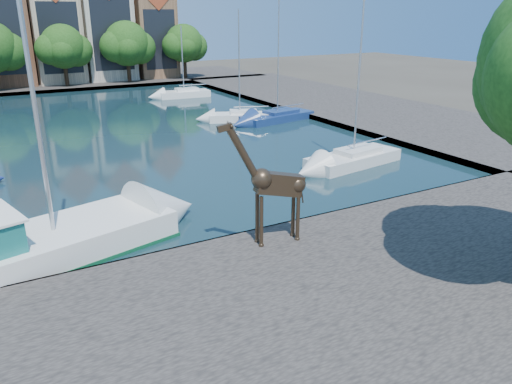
% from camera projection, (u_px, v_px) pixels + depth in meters
% --- Properties ---
extents(ground, '(160.00, 160.00, 0.00)m').
position_uv_depth(ground, '(231.00, 245.00, 21.13)').
color(ground, '#38332B').
rests_on(ground, ground).
extents(water_basin, '(38.00, 50.00, 0.08)m').
position_uv_depth(water_basin, '(100.00, 132.00, 40.82)').
color(water_basin, black).
rests_on(water_basin, ground).
extents(near_quay, '(50.00, 14.00, 0.50)m').
position_uv_depth(near_quay, '(333.00, 325.00, 15.30)').
color(near_quay, '#46403C').
rests_on(near_quay, ground).
extents(far_quay, '(60.00, 16.00, 0.50)m').
position_uv_depth(far_quay, '(45.00, 84.00, 67.02)').
color(far_quay, '#46403C').
rests_on(far_quay, ground).
extents(right_quay, '(14.00, 52.00, 0.50)m').
position_uv_depth(right_quay, '(342.00, 104.00, 52.23)').
color(right_quay, '#46403C').
rests_on(right_quay, ground).
extents(townhouse_center, '(5.44, 9.18, 16.93)m').
position_uv_depth(townhouse_center, '(2.00, 20.00, 62.42)').
color(townhouse_center, brown).
rests_on(townhouse_center, far_quay).
extents(townhouse_east_inner, '(5.94, 9.18, 15.79)m').
position_uv_depth(townhouse_east_inner, '(53.00, 25.00, 65.39)').
color(townhouse_east_inner, tan).
rests_on(townhouse_east_inner, far_quay).
extents(townhouse_east_mid, '(6.43, 9.18, 16.65)m').
position_uv_depth(townhouse_east_mid, '(103.00, 22.00, 68.25)').
color(townhouse_east_mid, '#BCB3A1').
rests_on(townhouse_east_mid, far_quay).
extents(townhouse_east_end, '(5.44, 9.18, 14.43)m').
position_uv_depth(townhouse_east_end, '(150.00, 29.00, 71.57)').
color(townhouse_east_end, brown).
rests_on(townhouse_east_end, far_quay).
extents(far_tree_mid_east, '(7.02, 5.40, 7.52)m').
position_uv_depth(far_tree_mid_east, '(64.00, 48.00, 61.80)').
color(far_tree_mid_east, '#332114').
rests_on(far_tree_mid_east, far_quay).
extents(far_tree_east, '(7.54, 5.80, 7.84)m').
position_uv_depth(far_tree_east, '(128.00, 45.00, 65.45)').
color(far_tree_east, '#332114').
rests_on(far_tree_east, far_quay).
extents(far_tree_far_east, '(6.76, 5.20, 7.36)m').
position_uv_depth(far_tree_far_east, '(185.00, 45.00, 69.17)').
color(far_tree_far_east, '#332114').
rests_on(far_tree_far_east, far_quay).
extents(giraffe_statue, '(3.53, 0.83, 5.03)m').
position_uv_depth(giraffe_statue, '(273.00, 184.00, 19.44)').
color(giraffe_statue, '#36281B').
rests_on(giraffe_statue, near_quay).
extents(motorsailer, '(12.64, 6.49, 12.08)m').
position_uv_depth(motorsailer, '(5.00, 249.00, 18.49)').
color(motorsailer, silver).
rests_on(motorsailer, water_basin).
extents(sailboat_right_a, '(6.93, 3.29, 11.56)m').
position_uv_depth(sailboat_right_a, '(353.00, 156.00, 31.79)').
color(sailboat_right_a, silver).
rests_on(sailboat_right_a, water_basin).
extents(sailboat_right_b, '(7.28, 3.64, 11.56)m').
position_uv_depth(sailboat_right_b, '(277.00, 115.00, 44.82)').
color(sailboat_right_b, navy).
rests_on(sailboat_right_b, water_basin).
extents(sailboat_right_c, '(5.82, 3.86, 9.51)m').
position_uv_depth(sailboat_right_c, '(240.00, 115.00, 44.73)').
color(sailboat_right_c, silver).
rests_on(sailboat_right_c, water_basin).
extents(sailboat_right_d, '(5.94, 2.45, 7.82)m').
position_uv_depth(sailboat_right_d, '(184.00, 92.00, 57.27)').
color(sailboat_right_d, white).
rests_on(sailboat_right_d, water_basin).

